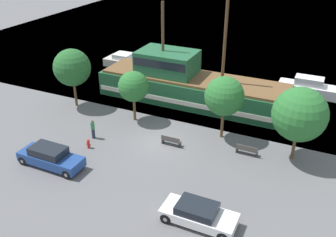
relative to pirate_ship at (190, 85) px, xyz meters
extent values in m
plane|color=#5B5B5E|center=(0.82, -8.45, -1.73)|extent=(160.00, 160.00, 0.00)
plane|color=slate|center=(0.82, 35.55, -1.73)|extent=(80.00, 80.00, 0.00)
cube|color=#1E5633|center=(0.35, 0.00, -0.54)|extent=(18.95, 4.78, 2.39)
cube|color=silver|center=(0.35, 0.00, -0.90)|extent=(18.57, 4.86, 0.45)
cube|color=#1E5633|center=(10.42, 0.00, -0.18)|extent=(1.40, 2.63, 1.67)
cube|color=brown|center=(0.35, 0.00, 0.78)|extent=(18.19, 4.40, 0.25)
cube|color=#1E5633|center=(-2.50, 0.00, 2.00)|extent=(5.69, 3.83, 2.19)
cube|color=black|center=(-2.50, 0.00, 2.33)|extent=(5.40, 3.89, 0.79)
cylinder|color=#4C331E|center=(3.19, 0.00, 4.94)|extent=(0.28, 0.28, 8.08)
cylinder|color=#4C331E|center=(-2.97, 0.00, 4.34)|extent=(0.28, 0.28, 6.87)
cube|color=#B7B2A8|center=(-11.05, 6.17, -1.26)|extent=(5.25, 2.41, 0.94)
cube|color=silver|center=(-11.44, 6.17, -0.48)|extent=(2.10, 1.88, 0.63)
cube|color=black|center=(-10.81, 6.17, -0.48)|extent=(0.12, 1.68, 0.51)
cube|color=silver|center=(10.99, 6.68, -1.20)|extent=(6.98, 1.94, 1.06)
cube|color=silver|center=(10.47, 6.68, -0.26)|extent=(2.79, 1.52, 0.83)
cube|color=black|center=(11.31, 6.68, -0.26)|extent=(0.12, 1.36, 0.66)
cube|color=white|center=(6.95, -15.77, -1.19)|extent=(4.50, 1.85, 0.58)
cube|color=black|center=(6.81, -15.77, -0.65)|extent=(2.34, 1.66, 0.49)
cylinder|color=black|center=(8.71, -16.61, -1.39)|extent=(0.70, 0.22, 0.70)
cylinder|color=gray|center=(8.71, -16.61, -1.39)|extent=(0.26, 0.25, 0.26)
cylinder|color=black|center=(8.71, -14.94, -1.39)|extent=(0.70, 0.22, 0.70)
cylinder|color=gray|center=(8.71, -14.94, -1.39)|extent=(0.26, 0.25, 0.26)
cylinder|color=black|center=(5.18, -16.61, -1.39)|extent=(0.70, 0.22, 0.70)
cylinder|color=gray|center=(5.18, -16.61, -1.39)|extent=(0.26, 0.25, 0.26)
cylinder|color=black|center=(5.18, -14.94, -1.39)|extent=(0.70, 0.22, 0.70)
cylinder|color=gray|center=(5.18, -14.94, -1.39)|extent=(0.26, 0.25, 0.26)
cube|color=navy|center=(-4.96, -14.80, -1.12)|extent=(4.99, 1.75, 0.70)
cube|color=black|center=(-5.11, -14.80, -0.48)|extent=(2.59, 1.57, 0.59)
cylinder|color=black|center=(-2.95, -15.58, -1.39)|extent=(0.69, 0.22, 0.69)
cylinder|color=gray|center=(-2.95, -15.58, -1.39)|extent=(0.26, 0.25, 0.26)
cylinder|color=black|center=(-2.95, -14.01, -1.39)|extent=(0.69, 0.22, 0.69)
cylinder|color=gray|center=(-2.95, -14.01, -1.39)|extent=(0.26, 0.25, 0.26)
cylinder|color=black|center=(-6.97, -15.58, -1.39)|extent=(0.69, 0.22, 0.69)
cylinder|color=gray|center=(-6.97, -15.58, -1.39)|extent=(0.26, 0.25, 0.26)
cylinder|color=black|center=(-6.97, -14.01, -1.39)|extent=(0.69, 0.22, 0.69)
cylinder|color=gray|center=(-6.97, -14.01, -1.39)|extent=(0.26, 0.25, 0.26)
cylinder|color=red|center=(-3.98, -11.60, -1.45)|extent=(0.22, 0.22, 0.56)
sphere|color=red|center=(-3.98, -11.60, -1.10)|extent=(0.25, 0.25, 0.25)
cylinder|color=red|center=(-4.14, -11.60, -1.42)|extent=(0.10, 0.09, 0.09)
cylinder|color=red|center=(-3.82, -11.60, -1.42)|extent=(0.10, 0.09, 0.09)
cube|color=#4C4742|center=(1.80, -8.41, -1.31)|extent=(1.60, 0.45, 0.05)
cube|color=#4C4742|center=(1.80, -8.61, -1.08)|extent=(1.60, 0.06, 0.40)
cube|color=#2D2D2D|center=(1.06, -8.41, -1.53)|extent=(0.12, 0.36, 0.40)
cube|color=#2D2D2D|center=(2.54, -8.41, -1.53)|extent=(0.12, 0.36, 0.40)
cube|color=#4C4742|center=(7.66, -7.20, -1.31)|extent=(1.67, 0.45, 0.05)
cube|color=#4C4742|center=(7.66, -7.39, -1.08)|extent=(1.67, 0.06, 0.40)
cube|color=#2D2D2D|center=(6.88, -7.20, -1.53)|extent=(0.12, 0.36, 0.40)
cube|color=#2D2D2D|center=(8.43, -7.20, -1.53)|extent=(0.12, 0.36, 0.40)
cylinder|color=#232838|center=(-4.52, -10.14, -1.31)|extent=(0.27, 0.27, 0.84)
cylinder|color=#337F4C|center=(-4.52, -10.14, -0.57)|extent=(0.32, 0.32, 0.65)
sphere|color=#8C664C|center=(-4.52, -10.14, -0.13)|extent=(0.23, 0.23, 0.23)
cylinder|color=brown|center=(-9.69, -5.63, -0.52)|extent=(0.24, 0.24, 2.42)
sphere|color=#235B28|center=(-9.69, -5.63, 2.17)|extent=(3.50, 3.50, 3.50)
cylinder|color=brown|center=(-3.01, -5.86, -0.67)|extent=(0.24, 0.24, 2.12)
sphere|color=#286B2D|center=(-3.01, -5.86, 1.54)|extent=(2.70, 2.70, 2.70)
cylinder|color=brown|center=(5.04, -5.45, -0.55)|extent=(0.24, 0.24, 2.36)
sphere|color=#286B2D|center=(5.04, -5.45, 1.99)|extent=(3.19, 3.19, 3.19)
cylinder|color=brown|center=(10.91, -6.25, -0.72)|extent=(0.24, 0.24, 2.03)
sphere|color=#286B2D|center=(10.91, -6.25, 2.00)|extent=(4.00, 4.00, 4.00)
camera|label=1|loc=(12.42, -31.84, 14.20)|focal=40.00mm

